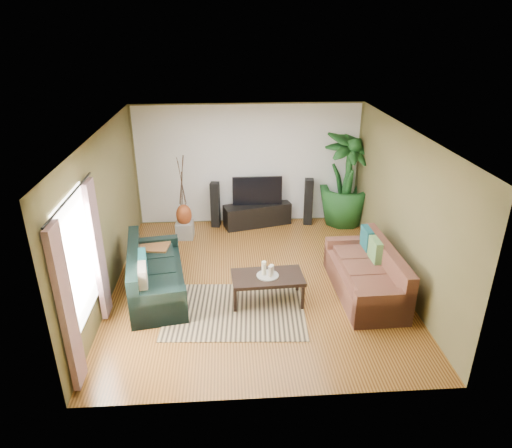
{
  "coord_description": "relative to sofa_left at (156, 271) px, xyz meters",
  "views": [
    {
      "loc": [
        -0.49,
        -7.01,
        4.29
      ],
      "look_at": [
        0.0,
        0.2,
        1.05
      ],
      "focal_mm": 32.0,
      "sensor_mm": 36.0,
      "label": 1
    }
  ],
  "objects": [
    {
      "name": "coffee_table",
      "position": [
        1.85,
        -0.37,
        -0.19
      ],
      "size": [
        1.2,
        0.69,
        0.48
      ],
      "primitive_type": "cube",
      "rotation": [
        0.0,
        0.0,
        0.05
      ],
      "color": "black",
      "rests_on": "floor"
    },
    {
      "name": "wall_left",
      "position": [
        -0.78,
        0.23,
        0.92
      ],
      "size": [
        0.0,
        5.5,
        5.5
      ],
      "primitive_type": "plane",
      "rotation": [
        1.57,
        0.0,
        1.57
      ],
      "color": "brown",
      "rests_on": "ground"
    },
    {
      "name": "pedestal",
      "position": [
        0.31,
        2.17,
        -0.24
      ],
      "size": [
        0.38,
        0.38,
        0.36
      ],
      "primitive_type": "cube",
      "rotation": [
        0.0,
        0.0,
        -0.05
      ],
      "color": "gray",
      "rests_on": "floor"
    },
    {
      "name": "sofa_left",
      "position": [
        0.0,
        0.0,
        0.0
      ],
      "size": [
        1.18,
        2.14,
        0.85
      ],
      "primitive_type": "cube",
      "rotation": [
        0.0,
        0.0,
        1.73
      ],
      "color": "black",
      "rests_on": "floor"
    },
    {
      "name": "plant_pot",
      "position": [
        3.89,
        2.73,
        -0.27
      ],
      "size": [
        0.39,
        0.39,
        0.31
      ],
      "primitive_type": "cylinder",
      "color": "black",
      "rests_on": "floor"
    },
    {
      "name": "backwall_panel",
      "position": [
        1.72,
        2.97,
        0.93
      ],
      "size": [
        4.9,
        0.0,
        4.9
      ],
      "primitive_type": "plane",
      "rotation": [
        1.57,
        0.0,
        0.0
      ],
      "color": "white",
      "rests_on": "ground"
    },
    {
      "name": "window_pane",
      "position": [
        -0.76,
        -1.37,
        0.97
      ],
      "size": [
        0.0,
        1.8,
        1.8
      ],
      "primitive_type": "plane",
      "rotation": [
        1.57,
        0.0,
        1.57
      ],
      "color": "white",
      "rests_on": "ground"
    },
    {
      "name": "candle_mid",
      "position": [
        1.89,
        -0.41,
        0.16
      ],
      "size": [
        0.07,
        0.07,
        0.18
      ],
      "primitive_type": "cylinder",
      "color": "beige",
      "rests_on": "candle_tray"
    },
    {
      "name": "speaker_right",
      "position": [
        3.06,
        2.73,
        0.11
      ],
      "size": [
        0.22,
        0.24,
        1.07
      ],
      "primitive_type": "cube",
      "rotation": [
        0.0,
        0.0,
        -0.13
      ],
      "color": "black",
      "rests_on": "floor"
    },
    {
      "name": "curtain_near",
      "position": [
        -0.71,
        -2.12,
        0.72
      ],
      "size": [
        0.08,
        0.35,
        2.2
      ],
      "primitive_type": "cube",
      "color": "gray",
      "rests_on": "ground"
    },
    {
      "name": "tv_stand",
      "position": [
        1.9,
        2.73,
        -0.17
      ],
      "size": [
        1.57,
        0.82,
        0.5
      ],
      "primitive_type": "cube",
      "rotation": [
        0.0,
        0.0,
        0.26
      ],
      "color": "black",
      "rests_on": "floor"
    },
    {
      "name": "candle_tray",
      "position": [
        1.85,
        -0.37,
        0.06
      ],
      "size": [
        0.36,
        0.36,
        0.02
      ],
      "primitive_type": "cylinder",
      "color": "#999994",
      "rests_on": "coffee_table"
    },
    {
      "name": "wall_back",
      "position": [
        1.72,
        2.98,
        0.93
      ],
      "size": [
        5.0,
        0.0,
        5.0
      ],
      "primitive_type": "plane",
      "rotation": [
        1.57,
        0.0,
        0.0
      ],
      "color": "brown",
      "rests_on": "ground"
    },
    {
      "name": "candle_short",
      "position": [
        1.92,
        -0.31,
        0.14
      ],
      "size": [
        0.07,
        0.07,
        0.15
      ],
      "primitive_type": "cylinder",
      "color": "white",
      "rests_on": "candle_tray"
    },
    {
      "name": "television",
      "position": [
        1.9,
        2.73,
        0.4
      ],
      "size": [
        1.1,
        0.06,
        0.65
      ],
      "primitive_type": "cube",
      "color": "black",
      "rests_on": "tv_stand"
    },
    {
      "name": "vase",
      "position": [
        0.31,
        2.17,
        0.1
      ],
      "size": [
        0.33,
        0.33,
        0.46
      ],
      "primitive_type": "ellipsoid",
      "color": "brown",
      "rests_on": "pedestal"
    },
    {
      "name": "speaker_left",
      "position": [
        0.96,
        2.73,
        0.09
      ],
      "size": [
        0.22,
        0.24,
        1.03
      ],
      "primitive_type": "cube",
      "rotation": [
        0.0,
        0.0,
        -0.17
      ],
      "color": "black",
      "rests_on": "floor"
    },
    {
      "name": "side_table",
      "position": [
        -0.11,
        0.74,
        -0.15
      ],
      "size": [
        0.58,
        0.58,
        0.56
      ],
      "primitive_type": "cube",
      "rotation": [
        0.0,
        0.0,
        -0.11
      ],
      "color": "brown",
      "rests_on": "floor"
    },
    {
      "name": "floor",
      "position": [
        1.72,
        0.23,
        -0.42
      ],
      "size": [
        5.5,
        5.5,
        0.0
      ],
      "primitive_type": "plane",
      "color": "#9D6328",
      "rests_on": "ground"
    },
    {
      "name": "potted_plant",
      "position": [
        3.89,
        2.73,
        0.64
      ],
      "size": [
        1.58,
        1.58,
        2.13
      ],
      "primitive_type": "imported",
      "rotation": [
        0.0,
        0.0,
        0.43
      ],
      "color": "#194B1C",
      "rests_on": "floor"
    },
    {
      "name": "wall_front",
      "position": [
        1.72,
        -2.52,
        0.93
      ],
      "size": [
        5.0,
        0.0,
        5.0
      ],
      "primitive_type": "plane",
      "rotation": [
        -1.57,
        0.0,
        0.0
      ],
      "color": "brown",
      "rests_on": "ground"
    },
    {
      "name": "area_rug",
      "position": [
        1.31,
        -0.63,
        -0.42
      ],
      "size": [
        2.33,
        1.72,
        0.01
      ],
      "primitive_type": "cube",
      "rotation": [
        0.0,
        0.0,
        -0.06
      ],
      "color": "tan",
      "rests_on": "floor"
    },
    {
      "name": "wall_right",
      "position": [
        4.22,
        0.23,
        0.92
      ],
      "size": [
        0.0,
        5.5,
        5.5
      ],
      "primitive_type": "plane",
      "rotation": [
        1.57,
        0.0,
        -1.57
      ],
      "color": "brown",
      "rests_on": "ground"
    },
    {
      "name": "curtain_far",
      "position": [
        -0.71,
        -0.62,
        0.72
      ],
      "size": [
        0.08,
        0.35,
        2.2
      ],
      "primitive_type": "cube",
      "color": "gray",
      "rests_on": "ground"
    },
    {
      "name": "candle_tall",
      "position": [
        1.79,
        -0.34,
        0.19
      ],
      "size": [
        0.07,
        0.07,
        0.23
      ],
      "primitive_type": "cylinder",
      "color": "white",
      "rests_on": "candle_tray"
    },
    {
      "name": "ceiling",
      "position": [
        1.72,
        0.23,
        2.28
      ],
      "size": [
        5.5,
        5.5,
        0.0
      ],
      "primitive_type": "plane",
      "rotation": [
        3.14,
        0.0,
        0.0
      ],
      "color": "white",
      "rests_on": "ground"
    },
    {
      "name": "curtain_rod",
      "position": [
        -0.71,
        -1.37,
        1.87
      ],
      "size": [
        0.03,
        1.9,
        0.03
      ],
      "primitive_type": "cylinder",
      "rotation": [
        1.57,
        0.0,
        0.0
      ],
      "color": "black",
      "rests_on": "ground"
    },
    {
      "name": "sofa_right",
      "position": [
        3.52,
        -0.24,
        0.0
      ],
      "size": [
        0.96,
        2.05,
        0.85
      ],
      "primitive_type": "cube",
      "rotation": [
        0.0,
        0.0,
        -1.54
      ],
      "color": "brown",
      "rests_on": "floor"
    }
  ]
}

